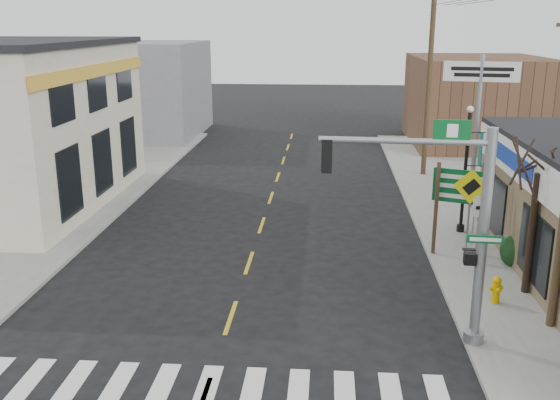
# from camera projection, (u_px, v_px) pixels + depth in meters

# --- Properties ---
(sidewalk_right) EXTENTS (6.00, 38.00, 0.13)m
(sidewalk_right) POSITION_uv_depth(u_px,v_px,m) (489.00, 221.00, 24.84)
(sidewalk_right) COLOR gray
(sidewalk_right) RESTS_ON ground
(sidewalk_left) EXTENTS (6.00, 38.00, 0.13)m
(sidewalk_left) POSITION_uv_depth(u_px,v_px,m) (51.00, 211.00, 26.16)
(sidewalk_left) COLOR gray
(sidewalk_left) RESTS_ON ground
(center_line) EXTENTS (0.12, 56.00, 0.01)m
(center_line) POSITION_uv_depth(u_px,v_px,m) (249.00, 263.00, 20.72)
(center_line) COLOR gold
(center_line) RESTS_ON ground
(crosswalk) EXTENTS (11.00, 2.20, 0.01)m
(crosswalk) POSITION_uv_depth(u_px,v_px,m) (205.00, 393.00, 13.44)
(crosswalk) COLOR silver
(crosswalk) RESTS_ON ground
(bldg_distant_right) EXTENTS (8.00, 10.00, 5.60)m
(bldg_distant_right) POSITION_uv_depth(u_px,v_px,m) (476.00, 101.00, 40.16)
(bldg_distant_right) COLOR brown
(bldg_distant_right) RESTS_ON ground
(bldg_distant_left) EXTENTS (9.00, 10.00, 6.40)m
(bldg_distant_left) POSITION_uv_depth(u_px,v_px,m) (135.00, 89.00, 43.66)
(bldg_distant_left) COLOR slate
(bldg_distant_left) RESTS_ON ground
(traffic_signal_pole) EXTENTS (4.32, 0.36, 5.47)m
(traffic_signal_pole) POSITION_uv_depth(u_px,v_px,m) (457.00, 214.00, 14.50)
(traffic_signal_pole) COLOR gray
(traffic_signal_pole) RESTS_ON sidewalk_right
(guide_sign) EXTENTS (1.81, 0.14, 3.16)m
(guide_sign) POSITION_uv_depth(u_px,v_px,m) (460.00, 197.00, 20.59)
(guide_sign) COLOR #463520
(guide_sign) RESTS_ON sidewalk_right
(fire_hydrant) EXTENTS (0.25, 0.25, 0.79)m
(fire_hydrant) POSITION_uv_depth(u_px,v_px,m) (496.00, 289.00, 17.36)
(fire_hydrant) COLOR #C39800
(fire_hydrant) RESTS_ON sidewalk_right
(ped_crossing_sign) EXTENTS (1.17, 0.08, 3.01)m
(ped_crossing_sign) POSITION_uv_depth(u_px,v_px,m) (470.00, 198.00, 20.36)
(ped_crossing_sign) COLOR gray
(ped_crossing_sign) RESTS_ON sidewalk_right
(lamp_post) EXTENTS (0.61, 0.48, 4.71)m
(lamp_post) POSITION_uv_depth(u_px,v_px,m) (468.00, 160.00, 22.68)
(lamp_post) COLOR black
(lamp_post) RESTS_ON sidewalk_right
(dance_center_sign) EXTENTS (2.98, 0.19, 6.33)m
(dance_center_sign) POSITION_uv_depth(u_px,v_px,m) (480.00, 93.00, 25.32)
(dance_center_sign) COLOR gray
(dance_center_sign) RESTS_ON sidewalk_right
(bare_tree) EXTENTS (2.67, 2.67, 5.33)m
(bare_tree) POSITION_uv_depth(u_px,v_px,m) (541.00, 150.00, 17.04)
(bare_tree) COLOR black
(bare_tree) RESTS_ON sidewalk_right
(shrub_back) EXTENTS (1.14, 1.14, 0.86)m
(shrub_back) POSITION_uv_depth(u_px,v_px,m) (518.00, 252.00, 20.16)
(shrub_back) COLOR black
(shrub_back) RESTS_ON sidewalk_right
(utility_pole_far) EXTENTS (1.73, 0.26, 9.95)m
(utility_pole_far) POSITION_uv_depth(u_px,v_px,m) (429.00, 74.00, 30.91)
(utility_pole_far) COLOR #473425
(utility_pole_far) RESTS_ON sidewalk_right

